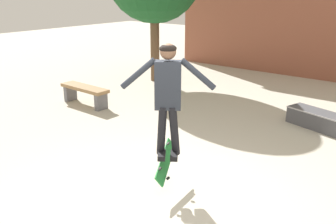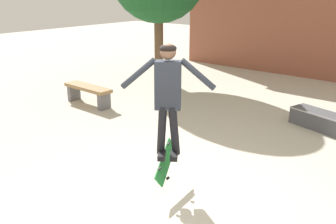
{
  "view_description": "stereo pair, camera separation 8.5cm",
  "coord_description": "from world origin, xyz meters",
  "px_view_note": "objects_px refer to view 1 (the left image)",
  "views": [
    {
      "loc": [
        2.81,
        -3.42,
        2.77
      ],
      "look_at": [
        -0.13,
        0.27,
        1.18
      ],
      "focal_mm": 40.0,
      "sensor_mm": 36.0,
      "label": 1
    },
    {
      "loc": [
        2.88,
        -3.36,
        2.77
      ],
      "look_at": [
        -0.13,
        0.27,
        1.18
      ],
      "focal_mm": 40.0,
      "sensor_mm": 36.0,
      "label": 2
    }
  ],
  "objects_px": {
    "skater": "(168,91)",
    "skateboard_flipping": "(166,161)",
    "park_bench": "(85,92)",
    "skate_ledge": "(320,120)"
  },
  "relations": [
    {
      "from": "park_bench",
      "to": "skate_ledge",
      "type": "bearing_deg",
      "value": 22.02
    },
    {
      "from": "skateboard_flipping",
      "to": "skate_ledge",
      "type": "bearing_deg",
      "value": 139.06
    },
    {
      "from": "park_bench",
      "to": "skateboard_flipping",
      "type": "distance_m",
      "value": 4.44
    },
    {
      "from": "skater",
      "to": "skateboard_flipping",
      "type": "bearing_deg",
      "value": -159.31
    },
    {
      "from": "skate_ledge",
      "to": "skater",
      "type": "distance_m",
      "value": 4.16
    },
    {
      "from": "skate_ledge",
      "to": "skateboard_flipping",
      "type": "height_order",
      "value": "skateboard_flipping"
    },
    {
      "from": "skater",
      "to": "skateboard_flipping",
      "type": "xyz_separation_m",
      "value": [
        -0.09,
        0.06,
        -1.06
      ]
    },
    {
      "from": "skater",
      "to": "skate_ledge",
      "type": "bearing_deg",
      "value": 130.95
    },
    {
      "from": "skater",
      "to": "skateboard_flipping",
      "type": "height_order",
      "value": "skater"
    },
    {
      "from": "park_bench",
      "to": "skater",
      "type": "bearing_deg",
      "value": -23.84
    }
  ]
}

